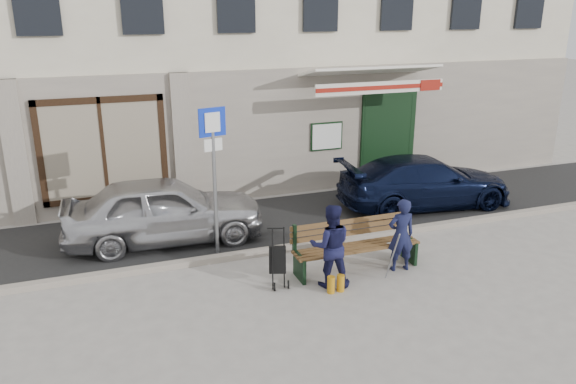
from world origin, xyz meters
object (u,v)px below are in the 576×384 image
bench (354,247)px  man (401,235)px  car_navy (425,182)px  parking_sign (214,157)px  woman (330,246)px  car_silver (164,210)px  stroller (278,261)px

bench → man: (0.80, -0.28, 0.23)m
car_navy → parking_sign: parking_sign is taller
car_navy → woman: (-3.83, -2.98, 0.13)m
car_navy → man: man is taller
car_silver → woman: size_ratio=2.71×
man → stroller: (-2.30, 0.21, -0.24)m
car_navy → woman: size_ratio=2.85×
car_navy → woman: bearing=133.2°
stroller → parking_sign: bearing=130.7°
bench → stroller: stroller is taller
parking_sign → bench: size_ratio=1.20×
woman → stroller: 0.95m
car_silver → man: bearing=-123.4°
car_navy → parking_sign: bearing=105.8°
bench → parking_sign: bearing=144.0°
car_navy → stroller: 5.39m
parking_sign → man: parking_sign is taller
parking_sign → woman: 2.78m
car_navy → man: size_ratio=3.07×
bench → woman: bearing=-149.1°
car_silver → stroller: car_silver is taller
car_silver → woman: woman is taller
car_navy → stroller: size_ratio=4.16×
parking_sign → man: size_ratio=2.09×
car_navy → man: 3.73m
man → stroller: bearing=1.1°
parking_sign → bench: parking_sign is taller
car_silver → parking_sign: parking_sign is taller
bench → stroller: size_ratio=2.36×
parking_sign → stroller: size_ratio=2.83×
woman → parking_sign: bearing=-36.3°
car_silver → stroller: 3.06m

